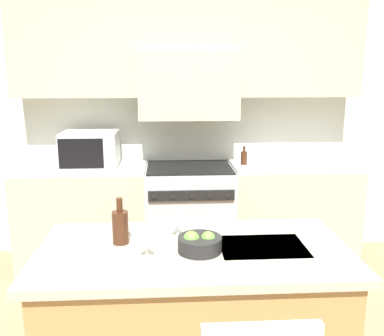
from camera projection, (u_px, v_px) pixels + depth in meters
back_cabinetry at (188, 93)px, 4.05m from camera, size 10.00×0.46×2.70m
back_counter at (189, 213)px, 4.04m from camera, size 3.12×0.62×0.94m
range_stove at (189, 215)px, 4.02m from camera, size 0.80×0.70×0.92m
microwave at (90, 149)px, 3.85m from camera, size 0.49×0.43×0.31m
kitchen_island at (193, 325)px, 2.28m from camera, size 1.59×0.81×0.90m
wine_bottle at (120, 226)px, 2.22m from camera, size 0.08×0.08×0.25m
wine_glass_near at (147, 237)px, 2.04m from camera, size 0.07×0.07×0.16m
wine_glass_far at (177, 218)px, 2.30m from camera, size 0.07×0.07×0.16m
fruit_bowl at (199, 243)px, 2.13m from camera, size 0.22×0.22×0.11m
oil_bottle_on_counter at (244, 158)px, 3.94m from camera, size 0.06×0.06×0.17m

